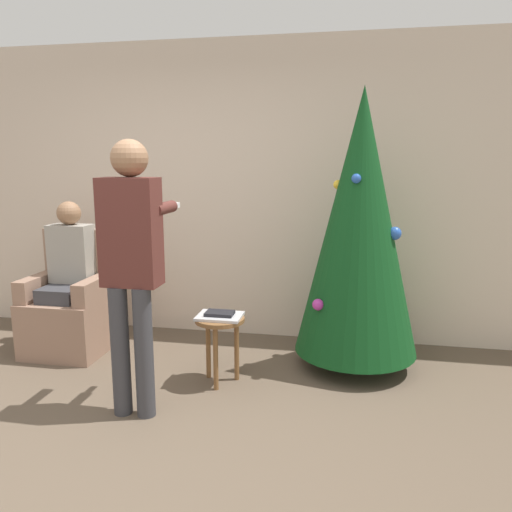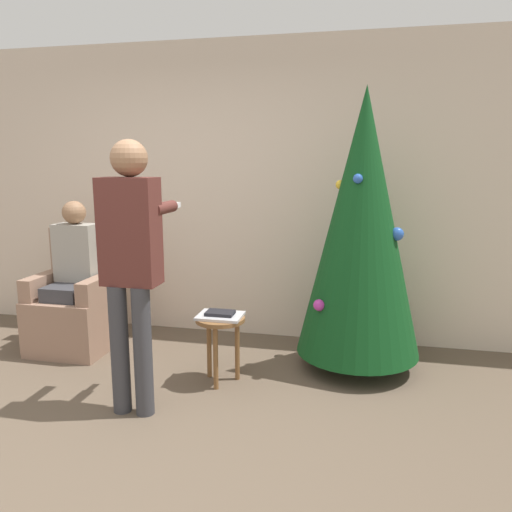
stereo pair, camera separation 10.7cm
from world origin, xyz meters
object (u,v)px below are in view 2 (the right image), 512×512
(person_standing, at_px, (131,254))
(side_stool, at_px, (220,329))
(armchair, at_px, (77,307))
(christmas_tree, at_px, (362,224))
(person_seated, at_px, (72,269))

(person_standing, bearing_deg, side_stool, 50.18)
(armchair, bearing_deg, side_stool, -15.97)
(christmas_tree, height_order, person_standing, christmas_tree)
(christmas_tree, height_order, side_stool, christmas_tree)
(armchair, height_order, person_standing, person_standing)
(christmas_tree, relative_size, person_seated, 1.68)
(christmas_tree, bearing_deg, person_standing, -144.57)
(armchair, distance_m, person_standing, 1.54)
(armchair, xyz_separation_m, person_seated, (0.00, -0.03, 0.35))
(person_seated, bearing_deg, person_standing, -41.67)
(person_seated, height_order, person_standing, person_standing)
(person_seated, distance_m, side_stool, 1.52)
(side_stool, bearing_deg, person_standing, -129.82)
(person_seated, relative_size, person_standing, 0.73)
(christmas_tree, xyz_separation_m, armchair, (-2.43, -0.08, -0.79))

